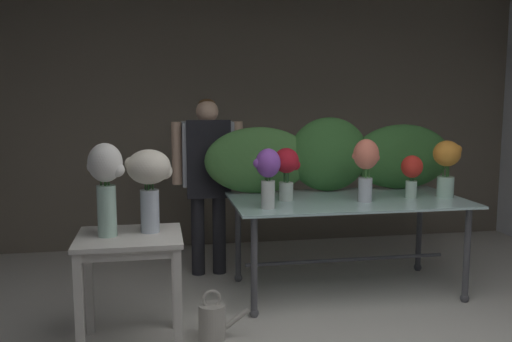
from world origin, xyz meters
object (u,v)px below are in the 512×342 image
at_px(vase_crimson_ranunculus, 287,169).
at_px(vase_white_roses_tall, 106,181).
at_px(florist, 208,167).
at_px(display_table_glass, 347,212).
at_px(watering_can, 213,321).
at_px(vase_sunset_carnations, 447,164).
at_px(vase_scarlet_dahlias, 412,172).
at_px(side_table_white, 130,252).
at_px(vase_cream_lisianthus_tall, 149,178).
at_px(vase_coral_snapdragons, 366,163).
at_px(vase_violet_roses, 268,173).

distance_m(vase_crimson_ranunculus, vase_white_roses_tall, 1.53).
distance_m(florist, vase_crimson_ranunculus, 0.86).
bearing_deg(display_table_glass, vase_crimson_ranunculus, 178.05).
bearing_deg(vase_crimson_ranunculus, watering_can, -132.45).
distance_m(display_table_glass, vase_sunset_carnations, 0.91).
bearing_deg(vase_scarlet_dahlias, side_table_white, -163.18).
xyz_separation_m(vase_sunset_carnations, vase_cream_lisianthus_tall, (-2.39, -0.60, 0.04)).
distance_m(side_table_white, vase_crimson_ranunculus, 1.47).
xyz_separation_m(vase_scarlet_dahlias, vase_coral_snapdragons, (-0.43, -0.09, 0.09)).
relative_size(vase_cream_lisianthus_tall, watering_can, 1.52).
bearing_deg(vase_scarlet_dahlias, vase_violet_roses, -170.62).
xyz_separation_m(florist, vase_crimson_ranunculus, (0.57, -0.64, 0.06)).
bearing_deg(vase_coral_snapdragons, side_table_white, -161.92).
bearing_deg(vase_crimson_ranunculus, vase_coral_snapdragons, -15.59).
xyz_separation_m(florist, vase_scarlet_dahlias, (1.60, -0.72, 0.02)).
distance_m(side_table_white, vase_cream_lisianthus_tall, 0.49).
xyz_separation_m(vase_sunset_carnations, vase_crimson_ranunculus, (-1.33, 0.09, -0.02)).
height_order(vase_scarlet_dahlias, vase_cream_lisianthus_tall, vase_cream_lisianthus_tall).
distance_m(vase_scarlet_dahlias, vase_crimson_ranunculus, 1.03).
xyz_separation_m(vase_crimson_ranunculus, vase_coral_snapdragons, (0.60, -0.17, 0.05)).
height_order(side_table_white, vase_cream_lisianthus_tall, vase_cream_lisianthus_tall).
xyz_separation_m(display_table_glass, side_table_white, (-1.70, -0.74, -0.04)).
relative_size(display_table_glass, vase_white_roses_tall, 3.22).
relative_size(florist, vase_crimson_ranunculus, 3.76).
relative_size(display_table_glass, vase_cream_lisianthus_tall, 3.52).
distance_m(vase_coral_snapdragons, watering_can, 1.69).
xyz_separation_m(vase_crimson_ranunculus, vase_white_roses_tall, (-1.33, -0.75, 0.05)).
xyz_separation_m(vase_violet_roses, vase_crimson_ranunculus, (0.21, 0.28, -0.01)).
height_order(vase_scarlet_dahlias, vase_sunset_carnations, vase_sunset_carnations).
height_order(side_table_white, vase_white_roses_tall, vase_white_roses_tall).
relative_size(display_table_glass, vase_sunset_carnations, 4.02).
xyz_separation_m(display_table_glass, vase_white_roses_tall, (-1.84, -0.74, 0.42)).
bearing_deg(display_table_glass, vase_coral_snapdragons, -58.61).
bearing_deg(vase_crimson_ranunculus, vase_white_roses_tall, -150.47).
relative_size(vase_crimson_ranunculus, vase_coral_snapdragons, 0.85).
bearing_deg(vase_scarlet_dahlias, vase_coral_snapdragons, -168.63).
xyz_separation_m(vase_scarlet_dahlias, vase_sunset_carnations, (0.30, -0.01, 0.06)).
bearing_deg(vase_cream_lisianthus_tall, vase_crimson_ranunculus, 33.10).
height_order(vase_coral_snapdragons, watering_can, vase_coral_snapdragons).
bearing_deg(watering_can, vase_cream_lisianthus_tall, 173.80).
relative_size(display_table_glass, side_table_white, 2.54).
bearing_deg(vase_cream_lisianthus_tall, side_table_white, -156.37).
bearing_deg(side_table_white, vase_white_roses_tall, -179.96).
distance_m(vase_violet_roses, vase_cream_lisianthus_tall, 0.95).
bearing_deg(vase_crimson_ranunculus, side_table_white, -147.86).
bearing_deg(florist, vase_cream_lisianthus_tall, -110.43).
xyz_separation_m(vase_cream_lisianthus_tall, watering_can, (0.39, -0.04, -0.97)).
xyz_separation_m(vase_crimson_ranunculus, watering_can, (-0.67, -0.74, -0.91)).
xyz_separation_m(display_table_glass, vase_scarlet_dahlias, (0.52, -0.06, 0.32)).
height_order(florist, vase_cream_lisianthus_tall, florist).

